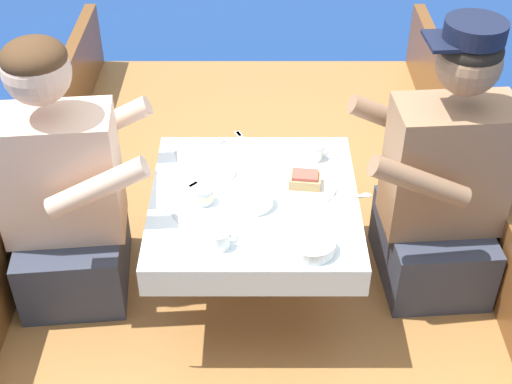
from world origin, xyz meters
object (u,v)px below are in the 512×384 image
sandwich (307,180)px  tin_can (205,195)px  person_port (66,197)px  person_starboard (444,187)px  coffee_cup_port (222,239)px  coffee_cup_starboard (317,151)px

sandwich → tin_can: 0.35m
person_port → sandwich: 0.82m
person_starboard → coffee_cup_port: 0.82m
sandwich → coffee_cup_starboard: 0.18m
person_port → coffee_cup_starboard: bearing=7.0°
coffee_cup_port → coffee_cup_starboard: coffee_cup_starboard is taller
person_port → coffee_cup_port: person_port is taller
person_port → coffee_cup_starboard: (0.87, 0.19, 0.06)m
tin_can → coffee_cup_port: bearing=-73.3°
coffee_cup_port → tin_can: 0.23m
sandwich → coffee_cup_starboard: bearing=75.3°
coffee_cup_starboard → tin_can: bearing=-146.7°
person_port → tin_can: size_ratio=14.67×
coffee_cup_port → tin_can: size_ratio=1.34×
sandwich → person_port: bearing=-178.5°
person_starboard → sandwich: person_starboard is taller
person_port → coffee_cup_port: 0.61m
person_starboard → coffee_cup_port: person_starboard is taller
person_port → coffee_cup_port: (0.55, -0.28, 0.06)m
person_port → person_starboard: bearing=-3.6°
coffee_cup_port → coffee_cup_starboard: (0.32, 0.47, 0.00)m
coffee_cup_starboard → sandwich: bearing=-104.7°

